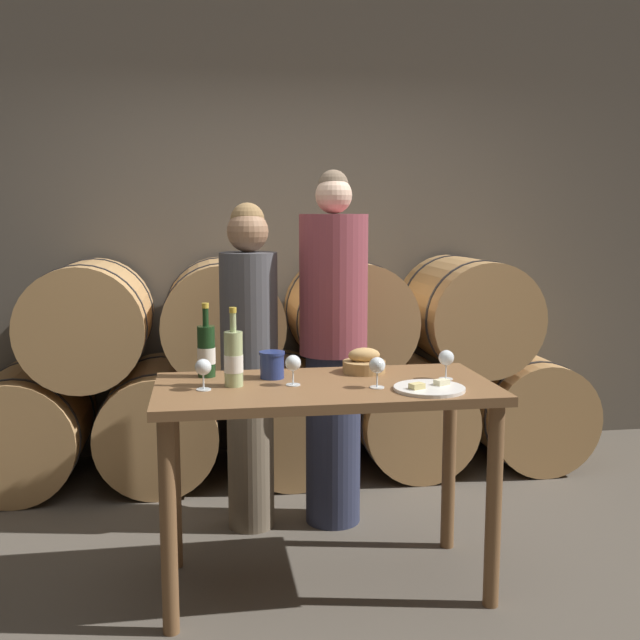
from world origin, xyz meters
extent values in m
plane|color=#564F44|center=(0.00, 0.00, 0.00)|extent=(10.00, 10.00, 0.00)
cube|color=#60594F|center=(0.00, 2.01, 1.60)|extent=(10.00, 0.12, 3.20)
cylinder|color=tan|center=(-1.53, 1.47, 0.35)|extent=(0.69, 0.83, 0.69)
cylinder|color=#2D2D33|center=(-1.53, 1.21, 0.35)|extent=(0.70, 0.02, 0.70)
cylinder|color=#2D2D33|center=(-1.53, 1.74, 0.35)|extent=(0.70, 0.02, 0.70)
cylinder|color=tan|center=(-0.77, 1.47, 0.35)|extent=(0.69, 0.83, 0.69)
cylinder|color=#2D2D33|center=(-0.77, 1.21, 0.35)|extent=(0.70, 0.02, 0.70)
cylinder|color=#2D2D33|center=(-0.77, 1.74, 0.35)|extent=(0.70, 0.02, 0.70)
cylinder|color=tan|center=(0.00, 1.47, 0.35)|extent=(0.69, 0.83, 0.69)
cylinder|color=#2D2D33|center=(0.00, 1.21, 0.35)|extent=(0.70, 0.02, 0.70)
cylinder|color=#2D2D33|center=(0.00, 1.74, 0.35)|extent=(0.70, 0.02, 0.70)
cylinder|color=tan|center=(0.77, 1.47, 0.35)|extent=(0.69, 0.83, 0.69)
cylinder|color=#2D2D33|center=(0.77, 1.21, 0.35)|extent=(0.70, 0.02, 0.70)
cylinder|color=#2D2D33|center=(0.77, 1.74, 0.35)|extent=(0.70, 0.02, 0.70)
cylinder|color=tan|center=(1.53, 1.47, 0.35)|extent=(0.69, 0.83, 0.69)
cylinder|color=#2D2D33|center=(1.53, 1.21, 0.35)|extent=(0.70, 0.02, 0.70)
cylinder|color=#2D2D33|center=(1.53, 1.74, 0.35)|extent=(0.70, 0.02, 0.70)
cylinder|color=tan|center=(-1.15, 1.47, 0.96)|extent=(0.69, 0.83, 0.69)
cylinder|color=#2D2D33|center=(-1.15, 1.21, 0.96)|extent=(0.70, 0.02, 0.70)
cylinder|color=#2D2D33|center=(-1.15, 1.74, 0.96)|extent=(0.70, 0.02, 0.70)
cylinder|color=tan|center=(-0.38, 1.47, 0.96)|extent=(0.69, 0.83, 0.69)
cylinder|color=#2D2D33|center=(-0.38, 1.21, 0.96)|extent=(0.70, 0.02, 0.70)
cylinder|color=#2D2D33|center=(-0.38, 1.74, 0.96)|extent=(0.70, 0.02, 0.70)
cylinder|color=tan|center=(0.38, 1.47, 0.96)|extent=(0.69, 0.83, 0.69)
cylinder|color=#2D2D33|center=(0.38, 1.21, 0.96)|extent=(0.70, 0.02, 0.70)
cylinder|color=#2D2D33|center=(0.38, 1.74, 0.96)|extent=(0.70, 0.02, 0.70)
cylinder|color=tan|center=(1.15, 1.47, 0.96)|extent=(0.69, 0.83, 0.69)
cylinder|color=#2D2D33|center=(1.15, 1.21, 0.96)|extent=(0.70, 0.02, 0.70)
cylinder|color=#2D2D33|center=(1.15, 1.74, 0.96)|extent=(0.70, 0.02, 0.70)
cylinder|color=brown|center=(-0.64, -0.28, 0.42)|extent=(0.06, 0.06, 0.85)
cylinder|color=brown|center=(0.64, -0.28, 0.42)|extent=(0.06, 0.06, 0.85)
cylinder|color=brown|center=(-0.64, 0.28, 0.42)|extent=(0.06, 0.06, 0.85)
cylinder|color=brown|center=(0.64, 0.28, 0.42)|extent=(0.06, 0.06, 0.85)
cube|color=brown|center=(0.00, 0.00, 0.87)|extent=(1.40, 0.67, 0.04)
cylinder|color=#756651|center=(-0.27, 0.67, 0.39)|extent=(0.23, 0.23, 0.78)
cylinder|color=#4C4C51|center=(-0.27, 0.67, 1.09)|extent=(0.29, 0.29, 0.62)
sphere|color=#997051|center=(-0.27, 0.67, 1.50)|extent=(0.20, 0.20, 0.20)
sphere|color=olive|center=(-0.27, 0.68, 1.56)|extent=(0.17, 0.17, 0.17)
cylinder|color=#2D334C|center=(0.15, 0.67, 0.44)|extent=(0.28, 0.28, 0.88)
cylinder|color=#8C3D47|center=(0.15, 0.67, 1.23)|extent=(0.34, 0.34, 0.70)
sphere|color=beige|center=(0.15, 0.67, 1.68)|extent=(0.18, 0.18, 0.18)
sphere|color=#75604C|center=(0.15, 0.68, 1.73)|extent=(0.15, 0.15, 0.15)
cylinder|color=#193819|center=(-0.48, 0.22, 1.00)|extent=(0.08, 0.08, 0.22)
cylinder|color=#193819|center=(-0.48, 0.22, 1.15)|extent=(0.03, 0.03, 0.08)
cylinder|color=gold|center=(-0.48, 0.22, 1.20)|extent=(0.03, 0.03, 0.02)
cylinder|color=white|center=(-0.48, 0.22, 0.98)|extent=(0.08, 0.08, 0.07)
cylinder|color=#ADBC7F|center=(-0.38, 0.02, 1.00)|extent=(0.08, 0.08, 0.23)
cylinder|color=#ADBC7F|center=(-0.38, 0.02, 1.15)|extent=(0.03, 0.03, 0.08)
cylinder|color=gold|center=(-0.38, 0.02, 1.20)|extent=(0.03, 0.03, 0.02)
cylinder|color=white|center=(-0.38, 0.02, 0.98)|extent=(0.08, 0.08, 0.07)
cylinder|color=navy|center=(-0.21, 0.15, 0.94)|extent=(0.10, 0.10, 0.12)
cylinder|color=navy|center=(-0.21, 0.15, 1.00)|extent=(0.11, 0.11, 0.01)
cylinder|color=#A87F4C|center=(0.21, 0.20, 0.91)|extent=(0.19, 0.19, 0.05)
ellipsoid|color=tan|center=(0.21, 0.20, 0.96)|extent=(0.14, 0.09, 0.07)
cylinder|color=white|center=(0.40, -0.17, 0.89)|extent=(0.29, 0.29, 0.01)
cube|color=beige|center=(0.46, -0.15, 0.91)|extent=(0.07, 0.06, 0.02)
cube|color=#E0CC7F|center=(0.34, -0.20, 0.91)|extent=(0.07, 0.06, 0.02)
cylinder|color=white|center=(-0.50, -0.03, 0.89)|extent=(0.06, 0.06, 0.00)
cylinder|color=white|center=(-0.50, -0.03, 0.92)|extent=(0.01, 0.01, 0.06)
sphere|color=white|center=(-0.50, -0.03, 0.98)|extent=(0.07, 0.07, 0.07)
cylinder|color=white|center=(-0.13, 0.00, 0.89)|extent=(0.06, 0.06, 0.00)
cylinder|color=white|center=(-0.13, 0.00, 0.92)|extent=(0.01, 0.01, 0.06)
sphere|color=white|center=(-0.13, 0.00, 0.98)|extent=(0.07, 0.07, 0.07)
cylinder|color=white|center=(0.20, -0.10, 0.89)|extent=(0.06, 0.06, 0.00)
cylinder|color=white|center=(0.20, -0.10, 0.92)|extent=(0.01, 0.01, 0.06)
sphere|color=white|center=(0.20, -0.10, 0.98)|extent=(0.07, 0.07, 0.07)
cylinder|color=white|center=(0.52, 0.01, 0.89)|extent=(0.06, 0.06, 0.00)
cylinder|color=white|center=(0.52, 0.01, 0.92)|extent=(0.01, 0.01, 0.06)
sphere|color=white|center=(0.52, 0.01, 0.98)|extent=(0.07, 0.07, 0.07)
camera|label=1|loc=(-0.50, -2.99, 1.59)|focal=42.00mm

